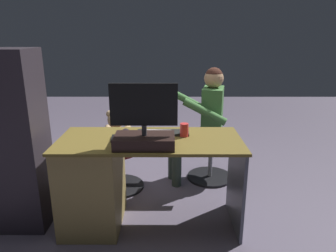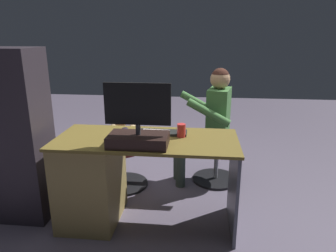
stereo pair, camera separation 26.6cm
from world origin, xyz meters
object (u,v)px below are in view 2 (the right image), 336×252
keyboard (161,132)px  tv_remote (112,137)px  desk (102,177)px  monitor (138,130)px  visitor_chair (216,157)px  computer_mouse (124,130)px  office_chair_teddy (123,161)px  person (210,118)px  teddy_bear (121,129)px  cup (181,130)px

keyboard → tv_remote: (0.37, 0.14, -0.00)m
desk → monitor: monitor is taller
monitor → visitor_chair: size_ratio=0.97×
desk → visitor_chair: 1.29m
computer_mouse → visitor_chair: bearing=-139.1°
visitor_chair → keyboard: bearing=54.8°
office_chair_teddy → person: 1.00m
teddy_bear → monitor: bearing=112.9°
monitor → tv_remote: 0.31m
office_chair_teddy → teddy_bear: 0.35m
computer_mouse → office_chair_teddy: size_ratio=0.19×
person → keyboard: bearing=58.9°
office_chair_teddy → visitor_chair: (-0.96, -0.22, 0.00)m
monitor → keyboard: size_ratio=1.13×
monitor → computer_mouse: (0.18, -0.30, -0.10)m
visitor_chair → monitor: bearing=57.9°
office_chair_teddy → teddy_bear: teddy_bear is taller
tv_remote → keyboard: bearing=-163.4°
desk → cup: 0.76m
keyboard → cup: bearing=159.4°
keyboard → teddy_bear: size_ratio=1.14×
cup → tv_remote: bearing=8.3°
computer_mouse → teddy_bear: teddy_bear is taller
desk → computer_mouse: computer_mouse is taller
tv_remote → visitor_chair: bearing=-140.1°
cup → office_chair_teddy: (0.63, -0.56, -0.53)m
visitor_chair → person: size_ratio=0.41×
person → desk: bearing=42.5°
monitor → visitor_chair: monitor is taller
cup → visitor_chair: cup is taller
computer_mouse → teddy_bear: 0.54m
monitor → office_chair_teddy: 1.04m
cup → person: (-0.25, -0.75, -0.09)m
desk → office_chair_teddy: 0.63m
computer_mouse → teddy_bear: (0.16, -0.49, -0.15)m
keyboard → tv_remote: bearing=21.1°
computer_mouse → tv_remote: computer_mouse is taller
desk → visitor_chair: size_ratio=2.91×
monitor → office_chair_teddy: monitor is taller
monitor → person: (-0.54, -0.98, -0.16)m
cup → person: bearing=-108.1°
tv_remote → cup: bearing=-176.1°
keyboard → cup: 0.19m
desk → person: person is taller
desk → computer_mouse: bearing=-140.9°
person → office_chair_teddy: bearing=12.7°
desk → office_chair_teddy: bearing=-91.2°
keyboard → computer_mouse: computer_mouse is taller
monitor → person: bearing=-119.0°
desk → person: 1.25m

